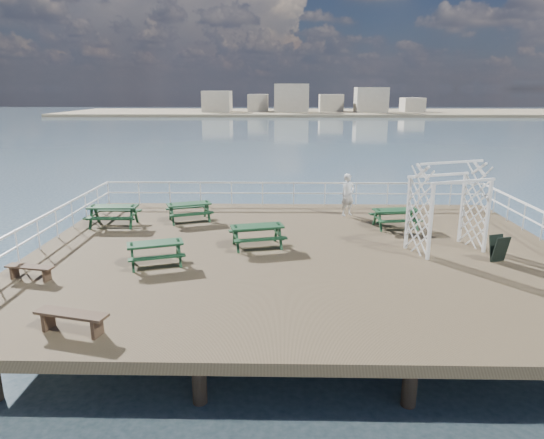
{
  "coord_description": "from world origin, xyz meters",
  "views": [
    {
      "loc": [
        -0.54,
        -15.61,
        5.33
      ],
      "look_at": [
        -0.88,
        0.03,
        1.1
      ],
      "focal_mm": 32.0,
      "sensor_mm": 36.0,
      "label": 1
    }
  ],
  "objects_px": {
    "picnic_table_e": "(257,231)",
    "flat_bench_far": "(72,318)",
    "picnic_table_b": "(189,208)",
    "trellis_arbor": "(447,212)",
    "person": "(348,195)",
    "flat_bench_near": "(30,269)",
    "picnic_table_c": "(396,214)",
    "picnic_table_d": "(155,249)",
    "picnic_table_a": "(113,211)"
  },
  "relations": [
    {
      "from": "picnic_table_c",
      "to": "trellis_arbor",
      "type": "xyz_separation_m",
      "value": [
        1.06,
        -2.74,
        0.81
      ]
    },
    {
      "from": "picnic_table_c",
      "to": "trellis_arbor",
      "type": "height_order",
      "value": "trellis_arbor"
    },
    {
      "from": "picnic_table_e",
      "to": "flat_bench_far",
      "type": "xyz_separation_m",
      "value": [
        -3.85,
        -6.24,
        -0.19
      ]
    },
    {
      "from": "picnic_table_e",
      "to": "picnic_table_c",
      "type": "bearing_deg",
      "value": 10.9
    },
    {
      "from": "picnic_table_c",
      "to": "trellis_arbor",
      "type": "distance_m",
      "value": 3.05
    },
    {
      "from": "picnic_table_b",
      "to": "flat_bench_far",
      "type": "xyz_separation_m",
      "value": [
        -0.86,
        -9.61,
        -0.18
      ]
    },
    {
      "from": "picnic_table_c",
      "to": "person",
      "type": "bearing_deg",
      "value": 122.58
    },
    {
      "from": "picnic_table_a",
      "to": "trellis_arbor",
      "type": "xyz_separation_m",
      "value": [
        12.31,
        -2.8,
        0.76
      ]
    },
    {
      "from": "person",
      "to": "picnic_table_e",
      "type": "bearing_deg",
      "value": -160.18
    },
    {
      "from": "picnic_table_c",
      "to": "flat_bench_far",
      "type": "xyz_separation_m",
      "value": [
        -9.2,
        -8.77,
        -0.17
      ]
    },
    {
      "from": "picnic_table_a",
      "to": "picnic_table_b",
      "type": "relative_size",
      "value": 0.9
    },
    {
      "from": "picnic_table_d",
      "to": "picnic_table_b",
      "type": "bearing_deg",
      "value": 70.58
    },
    {
      "from": "picnic_table_b",
      "to": "person",
      "type": "relative_size",
      "value": 1.18
    },
    {
      "from": "flat_bench_far",
      "to": "person",
      "type": "bearing_deg",
      "value": 68.82
    },
    {
      "from": "picnic_table_a",
      "to": "picnic_table_e",
      "type": "relative_size",
      "value": 0.92
    },
    {
      "from": "picnic_table_d",
      "to": "flat_bench_near",
      "type": "height_order",
      "value": "picnic_table_d"
    },
    {
      "from": "picnic_table_e",
      "to": "flat_bench_near",
      "type": "distance_m",
      "value": 7.12
    },
    {
      "from": "picnic_table_b",
      "to": "picnic_table_e",
      "type": "height_order",
      "value": "picnic_table_e"
    },
    {
      "from": "picnic_table_e",
      "to": "flat_bench_near",
      "type": "relative_size",
      "value": 1.44
    },
    {
      "from": "picnic_table_d",
      "to": "flat_bench_far",
      "type": "distance_m",
      "value": 4.47
    },
    {
      "from": "picnic_table_b",
      "to": "trellis_arbor",
      "type": "xyz_separation_m",
      "value": [
        9.4,
        -3.58,
        0.8
      ]
    },
    {
      "from": "picnic_table_a",
      "to": "flat_bench_near",
      "type": "xyz_separation_m",
      "value": [
        -0.49,
        -5.71,
        -0.29
      ]
    },
    {
      "from": "flat_bench_far",
      "to": "trellis_arbor",
      "type": "relative_size",
      "value": 0.58
    },
    {
      "from": "picnic_table_b",
      "to": "picnic_table_d",
      "type": "distance_m",
      "value": 5.21
    },
    {
      "from": "picnic_table_d",
      "to": "picnic_table_e",
      "type": "height_order",
      "value": "picnic_table_e"
    },
    {
      "from": "picnic_table_b",
      "to": "person",
      "type": "distance_m",
      "value": 6.79
    },
    {
      "from": "picnic_table_a",
      "to": "flat_bench_near",
      "type": "relative_size",
      "value": 1.32
    },
    {
      "from": "picnic_table_c",
      "to": "person",
      "type": "height_order",
      "value": "person"
    },
    {
      "from": "flat_bench_far",
      "to": "picnic_table_e",
      "type": "bearing_deg",
      "value": 72.37
    },
    {
      "from": "picnic_table_d",
      "to": "person",
      "type": "xyz_separation_m",
      "value": [
        6.77,
        6.28,
        0.39
      ]
    },
    {
      "from": "flat_bench_near",
      "to": "picnic_table_b",
      "type": "bearing_deg",
      "value": 73.32
    },
    {
      "from": "picnic_table_c",
      "to": "picnic_table_d",
      "type": "relative_size",
      "value": 0.95
    },
    {
      "from": "picnic_table_d",
      "to": "trellis_arbor",
      "type": "xyz_separation_m",
      "value": [
        9.48,
        1.63,
        0.83
      ]
    },
    {
      "from": "picnic_table_b",
      "to": "picnic_table_c",
      "type": "bearing_deg",
      "value": -26.64
    },
    {
      "from": "picnic_table_a",
      "to": "person",
      "type": "bearing_deg",
      "value": 9.64
    },
    {
      "from": "picnic_table_c",
      "to": "flat_bench_near",
      "type": "height_order",
      "value": "picnic_table_c"
    },
    {
      "from": "picnic_table_e",
      "to": "flat_bench_far",
      "type": "bearing_deg",
      "value": -136.12
    },
    {
      "from": "picnic_table_a",
      "to": "person",
      "type": "relative_size",
      "value": 1.06
    },
    {
      "from": "flat_bench_near",
      "to": "person",
      "type": "relative_size",
      "value": 0.8
    },
    {
      "from": "picnic_table_c",
      "to": "flat_bench_far",
      "type": "bearing_deg",
      "value": -144.63
    },
    {
      "from": "trellis_arbor",
      "to": "person",
      "type": "distance_m",
      "value": 5.4
    },
    {
      "from": "picnic_table_a",
      "to": "trellis_arbor",
      "type": "height_order",
      "value": "trellis_arbor"
    },
    {
      "from": "person",
      "to": "flat_bench_near",
      "type": "bearing_deg",
      "value": -173.55
    },
    {
      "from": "picnic_table_d",
      "to": "flat_bench_near",
      "type": "distance_m",
      "value": 3.57
    },
    {
      "from": "picnic_table_b",
      "to": "trellis_arbor",
      "type": "height_order",
      "value": "trellis_arbor"
    },
    {
      "from": "flat_bench_far",
      "to": "trellis_arbor",
      "type": "bearing_deg",
      "value": 44.51
    },
    {
      "from": "picnic_table_a",
      "to": "picnic_table_d",
      "type": "relative_size",
      "value": 0.95
    },
    {
      "from": "flat_bench_near",
      "to": "flat_bench_far",
      "type": "distance_m",
      "value": 4.02
    },
    {
      "from": "picnic_table_c",
      "to": "trellis_arbor",
      "type": "bearing_deg",
      "value": -77.16
    },
    {
      "from": "picnic_table_b",
      "to": "flat_bench_near",
      "type": "relative_size",
      "value": 1.48
    }
  ]
}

